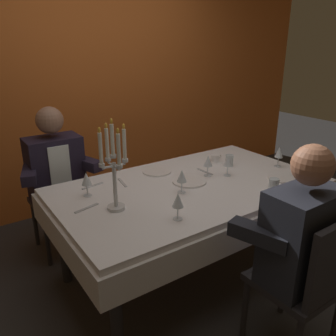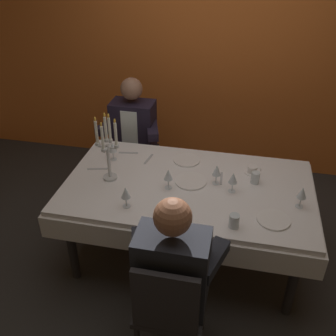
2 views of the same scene
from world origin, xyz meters
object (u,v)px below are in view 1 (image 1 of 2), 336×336
(wine_glass_2, at_px, (208,162))
(coffee_cup_0, at_px, (215,159))
(wine_glass_5, at_px, (178,201))
(candelabra, at_px, (114,168))
(wine_glass_1, at_px, (279,153))
(dinner_plate_0, at_px, (157,171))
(wine_glass_0, at_px, (86,180))
(wine_glass_4, at_px, (228,161))
(water_tumbler_0, at_px, (229,160))
(seated_diner_1, at_px, (303,236))
(water_tumbler_1, at_px, (274,185))
(dining_table, at_px, (190,199))
(dinner_plate_1, at_px, (189,181))
(seated_diner_0, at_px, (55,169))
(dinner_plate_2, at_px, (283,178))
(wine_glass_3, at_px, (182,176))

(wine_glass_2, height_order, coffee_cup_0, wine_glass_2)
(wine_glass_2, height_order, wine_glass_5, same)
(candelabra, relative_size, wine_glass_1, 3.43)
(dinner_plate_0, distance_m, wine_glass_0, 0.63)
(wine_glass_0, height_order, wine_glass_4, same)
(water_tumbler_0, distance_m, seated_diner_1, 1.11)
(wine_glass_5, xyz_separation_m, water_tumbler_1, (0.76, -0.06, -0.07))
(dinner_plate_0, bearing_deg, coffee_cup_0, -7.40)
(dining_table, bearing_deg, candelabra, -175.72)
(dinner_plate_1, bearing_deg, wine_glass_0, 164.22)
(dinner_plate_1, height_order, wine_glass_5, wine_glass_5)
(seated_diner_0, xyz_separation_m, seated_diner_1, (0.75, -1.77, 0.00))
(water_tumbler_1, bearing_deg, dinner_plate_0, 120.19)
(candelabra, relative_size, coffee_cup_0, 4.26)
(seated_diner_0, bearing_deg, dinner_plate_0, -40.76)
(dinner_plate_2, relative_size, seated_diner_0, 0.18)
(wine_glass_1, bearing_deg, coffee_cup_0, 131.93)
(dinner_plate_2, distance_m, wine_glass_4, 0.43)
(seated_diner_0, bearing_deg, wine_glass_1, -33.20)
(coffee_cup_0, bearing_deg, wine_glass_1, -48.07)
(candelabra, bearing_deg, dining_table, 4.28)
(seated_diner_1, bearing_deg, seated_diner_0, 113.04)
(wine_glass_2, xyz_separation_m, water_tumbler_1, (0.17, -0.48, -0.07))
(dinner_plate_2, bearing_deg, coffee_cup_0, 105.43)
(water_tumbler_0, bearing_deg, wine_glass_0, 174.89)
(wine_glass_5, bearing_deg, dinner_plate_0, 66.13)
(wine_glass_4, bearing_deg, seated_diner_1, -108.07)
(wine_glass_3, relative_size, wine_glass_4, 1.00)
(dinner_plate_0, distance_m, water_tumbler_0, 0.61)
(dinner_plate_1, bearing_deg, wine_glass_4, -10.61)
(dinner_plate_2, bearing_deg, dinner_plate_1, 151.22)
(wine_glass_1, distance_m, coffee_cup_0, 0.52)
(wine_glass_2, xyz_separation_m, coffee_cup_0, (0.27, 0.21, -0.09))
(dining_table, xyz_separation_m, dinner_plate_0, (-0.07, 0.34, 0.13))
(dinner_plate_1, bearing_deg, seated_diner_0, 130.06)
(wine_glass_3, xyz_separation_m, wine_glass_5, (-0.24, -0.29, 0.00))
(wine_glass_4, distance_m, water_tumbler_1, 0.41)
(wine_glass_1, bearing_deg, wine_glass_4, 169.96)
(dinner_plate_2, bearing_deg, wine_glass_2, 139.83)
(seated_diner_0, bearing_deg, dinner_plate_2, -41.69)
(dinner_plate_1, height_order, coffee_cup_0, coffee_cup_0)
(wine_glass_5, relative_size, water_tumbler_1, 1.69)
(wine_glass_1, xyz_separation_m, wine_glass_4, (-0.48, 0.09, 0.00))
(seated_diner_1, bearing_deg, coffee_cup_0, 69.89)
(wine_glass_2, bearing_deg, wine_glass_1, -15.21)
(dinner_plate_2, distance_m, water_tumbler_0, 0.46)
(dinner_plate_1, relative_size, seated_diner_1, 0.20)
(water_tumbler_1, height_order, coffee_cup_0, water_tumbler_1)
(dinner_plate_2, height_order, seated_diner_1, seated_diner_1)
(dining_table, height_order, seated_diner_1, seated_diner_1)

